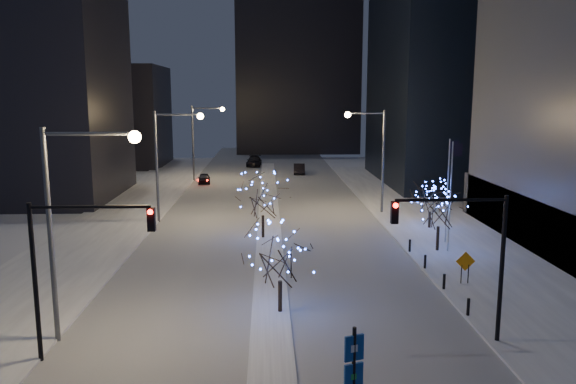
{
  "coord_description": "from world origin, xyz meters",
  "views": [
    {
      "loc": [
        -0.14,
        -23.13,
        11.38
      ],
      "look_at": [
        1.25,
        13.74,
        5.0
      ],
      "focal_mm": 35.0,
      "sensor_mm": 36.0,
      "label": 1
    }
  ],
  "objects_px": {
    "street_lamp_w_far": "(201,132)",
    "wayfinding_sign": "(354,370)",
    "holiday_tree_plaza_far": "(431,197)",
    "construction_sign": "(465,264)",
    "car_far": "(254,161)",
    "traffic_signal_west": "(70,255)",
    "street_lamp_w_mid": "(168,151)",
    "car_mid": "(299,168)",
    "holiday_tree_median_far": "(263,197)",
    "holiday_tree_median_near": "(280,255)",
    "holiday_tree_plaza_near": "(439,206)",
    "car_near": "(204,178)",
    "street_lamp_east": "(374,147)",
    "street_lamp_w_near": "(72,205)",
    "traffic_signal_east": "(469,244)"
  },
  "relations": [
    {
      "from": "traffic_signal_east",
      "to": "holiday_tree_median_far",
      "type": "relative_size",
      "value": 1.36
    },
    {
      "from": "holiday_tree_plaza_near",
      "to": "holiday_tree_plaza_far",
      "type": "xyz_separation_m",
      "value": [
        1.46,
        7.1,
        -0.57
      ]
    },
    {
      "from": "holiday_tree_plaza_far",
      "to": "car_far",
      "type": "bearing_deg",
      "value": 110.02
    },
    {
      "from": "car_near",
      "to": "street_lamp_w_near",
      "type": "bearing_deg",
      "value": -96.35
    },
    {
      "from": "holiday_tree_median_near",
      "to": "construction_sign",
      "type": "distance_m",
      "value": 12.1
    },
    {
      "from": "traffic_signal_west",
      "to": "holiday_tree_plaza_far",
      "type": "bearing_deg",
      "value": 46.48
    },
    {
      "from": "traffic_signal_west",
      "to": "holiday_tree_plaza_far",
      "type": "distance_m",
      "value": 32.33
    },
    {
      "from": "car_near",
      "to": "holiday_tree_plaza_far",
      "type": "height_order",
      "value": "holiday_tree_plaza_far"
    },
    {
      "from": "traffic_signal_west",
      "to": "car_mid",
      "type": "relative_size",
      "value": 1.53
    },
    {
      "from": "street_lamp_w_mid",
      "to": "car_mid",
      "type": "distance_m",
      "value": 34.76
    },
    {
      "from": "traffic_signal_east",
      "to": "holiday_tree_median_far",
      "type": "distance_m",
      "value": 21.77
    },
    {
      "from": "car_mid",
      "to": "holiday_tree_median_far",
      "type": "relative_size",
      "value": 0.89
    },
    {
      "from": "holiday_tree_median_near",
      "to": "wayfinding_sign",
      "type": "distance_m",
      "value": 11.07
    },
    {
      "from": "traffic_signal_west",
      "to": "traffic_signal_east",
      "type": "height_order",
      "value": "same"
    },
    {
      "from": "street_lamp_east",
      "to": "car_near",
      "type": "bearing_deg",
      "value": 133.12
    },
    {
      "from": "car_near",
      "to": "holiday_tree_plaza_near",
      "type": "height_order",
      "value": "holiday_tree_plaza_near"
    },
    {
      "from": "street_lamp_w_mid",
      "to": "holiday_tree_median_near",
      "type": "xyz_separation_m",
      "value": [
        9.44,
        -22.07,
        -3.27
      ]
    },
    {
      "from": "street_lamp_east",
      "to": "wayfinding_sign",
      "type": "xyz_separation_m",
      "value": [
        -7.39,
        -35.89,
        -4.07
      ]
    },
    {
      "from": "traffic_signal_west",
      "to": "street_lamp_w_far",
      "type": "bearing_deg",
      "value": 90.55
    },
    {
      "from": "street_lamp_east",
      "to": "holiday_tree_plaza_far",
      "type": "bearing_deg",
      "value": -60.74
    },
    {
      "from": "street_lamp_w_far",
      "to": "wayfinding_sign",
      "type": "xyz_separation_m",
      "value": [
        11.63,
        -57.89,
        -4.12
      ]
    },
    {
      "from": "car_far",
      "to": "holiday_tree_plaza_far",
      "type": "xyz_separation_m",
      "value": [
        16.04,
        -44.01,
        2.05
      ]
    },
    {
      "from": "street_lamp_east",
      "to": "holiday_tree_plaza_near",
      "type": "relative_size",
      "value": 1.97
    },
    {
      "from": "traffic_signal_west",
      "to": "construction_sign",
      "type": "distance_m",
      "value": 22.35
    },
    {
      "from": "street_lamp_w_mid",
      "to": "street_lamp_w_far",
      "type": "relative_size",
      "value": 1.0
    },
    {
      "from": "holiday_tree_plaza_far",
      "to": "construction_sign",
      "type": "relative_size",
      "value": 2.26
    },
    {
      "from": "street_lamp_w_mid",
      "to": "wayfinding_sign",
      "type": "bearing_deg",
      "value": -70.52
    },
    {
      "from": "traffic_signal_east",
      "to": "holiday_tree_median_near",
      "type": "height_order",
      "value": "traffic_signal_east"
    },
    {
      "from": "traffic_signal_west",
      "to": "car_far",
      "type": "relative_size",
      "value": 1.26
    },
    {
      "from": "street_lamp_w_far",
      "to": "car_mid",
      "type": "bearing_deg",
      "value": 25.71
    },
    {
      "from": "holiday_tree_plaza_near",
      "to": "holiday_tree_median_near",
      "type": "bearing_deg",
      "value": -136.1
    },
    {
      "from": "car_mid",
      "to": "traffic_signal_east",
      "type": "bearing_deg",
      "value": 96.82
    },
    {
      "from": "street_lamp_w_far",
      "to": "car_mid",
      "type": "xyz_separation_m",
      "value": [
        13.51,
        6.5,
        -5.75
      ]
    },
    {
      "from": "car_near",
      "to": "holiday_tree_median_far",
      "type": "bearing_deg",
      "value": -80.55
    },
    {
      "from": "street_lamp_w_far",
      "to": "construction_sign",
      "type": "relative_size",
      "value": 5.05
    },
    {
      "from": "car_near",
      "to": "holiday_tree_median_far",
      "type": "relative_size",
      "value": 0.74
    },
    {
      "from": "holiday_tree_median_far",
      "to": "wayfinding_sign",
      "type": "xyz_separation_m",
      "value": [
        3.19,
        -26.46,
        -1.08
      ]
    },
    {
      "from": "street_lamp_w_mid",
      "to": "traffic_signal_west",
      "type": "distance_m",
      "value": 27.06
    },
    {
      "from": "wayfinding_sign",
      "to": "construction_sign",
      "type": "distance_m",
      "value": 17.41
    },
    {
      "from": "car_near",
      "to": "construction_sign",
      "type": "relative_size",
      "value": 1.92
    },
    {
      "from": "holiday_tree_median_far",
      "to": "holiday_tree_plaza_near",
      "type": "xyz_separation_m",
      "value": [
        12.82,
        -4.27,
        -0.04
      ]
    },
    {
      "from": "street_lamp_east",
      "to": "car_mid",
      "type": "relative_size",
      "value": 2.19
    },
    {
      "from": "holiday_tree_plaza_near",
      "to": "construction_sign",
      "type": "bearing_deg",
      "value": -94.37
    },
    {
      "from": "car_far",
      "to": "wayfinding_sign",
      "type": "bearing_deg",
      "value": -83.08
    },
    {
      "from": "street_lamp_w_mid",
      "to": "traffic_signal_west",
      "type": "relative_size",
      "value": 1.43
    },
    {
      "from": "holiday_tree_plaza_near",
      "to": "traffic_signal_west",
      "type": "bearing_deg",
      "value": -141.85
    },
    {
      "from": "street_lamp_w_mid",
      "to": "holiday_tree_plaza_near",
      "type": "bearing_deg",
      "value": -26.72
    },
    {
      "from": "construction_sign",
      "to": "street_lamp_w_near",
      "type": "bearing_deg",
      "value": -163.29
    },
    {
      "from": "holiday_tree_median_far",
      "to": "traffic_signal_east",
      "type": "bearing_deg",
      "value": -64.26
    },
    {
      "from": "car_far",
      "to": "construction_sign",
      "type": "height_order",
      "value": "construction_sign"
    }
  ]
}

